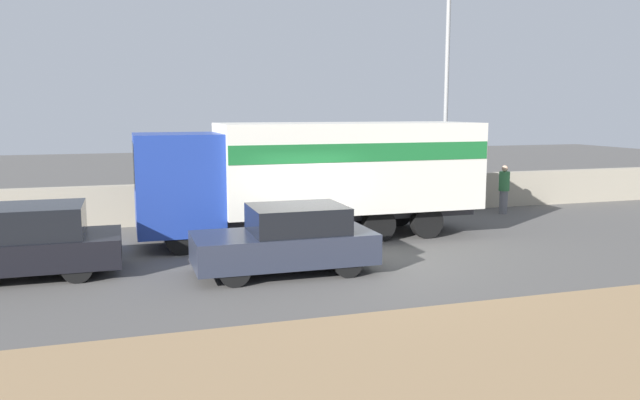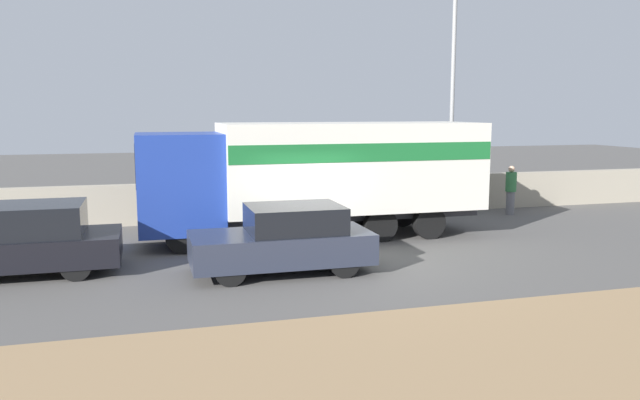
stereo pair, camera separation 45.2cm
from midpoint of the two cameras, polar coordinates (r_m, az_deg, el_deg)
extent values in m
plane|color=#514F4C|center=(14.12, 1.22, -5.92)|extent=(80.00, 80.00, 0.00)
cube|color=#937551|center=(8.15, 16.11, -17.00)|extent=(60.00, 6.67, 0.04)
cube|color=#A39984|center=(19.94, -4.00, 0.04)|extent=(60.00, 0.35, 1.24)
cylinder|color=gray|center=(21.37, 12.58, 8.26)|extent=(0.14, 0.14, 7.07)
cube|color=navy|center=(16.16, -11.91, 1.59)|extent=(2.11, 2.21, 2.47)
cube|color=black|center=(16.07, -15.65, 3.21)|extent=(0.06, 1.87, 1.09)
cube|color=#2D2D33|center=(17.20, 3.54, -1.15)|extent=(7.03, 1.42, 0.25)
cube|color=silver|center=(17.04, 3.58, 3.14)|extent=(7.03, 2.58, 2.33)
cube|color=#19662D|center=(17.01, 3.59, 4.62)|extent=(6.99, 2.60, 0.47)
cylinder|color=black|center=(15.42, -11.54, -3.20)|extent=(0.88, 0.28, 0.88)
cylinder|color=black|center=(17.25, -12.01, -2.00)|extent=(0.88, 0.28, 0.88)
cylinder|color=black|center=(17.13, 10.68, -2.03)|extent=(0.88, 0.28, 0.88)
cylinder|color=black|center=(18.80, 8.16, -1.07)|extent=(0.88, 0.28, 0.88)
cylinder|color=black|center=(16.56, 6.32, -2.29)|extent=(0.88, 0.28, 0.88)
cylinder|color=black|center=(18.28, 4.13, -1.27)|extent=(0.88, 0.28, 0.88)
cube|color=#282D3D|center=(13.32, -2.63, -4.33)|extent=(3.81, 1.72, 0.64)
cube|color=black|center=(13.27, -1.36, -1.71)|extent=(1.98, 1.58, 0.56)
cylinder|color=black|center=(12.46, -7.18, -6.42)|extent=(0.63, 0.20, 0.63)
cylinder|color=black|center=(13.88, -8.10, -4.91)|extent=(0.63, 0.20, 0.63)
cylinder|color=black|center=(13.00, 3.23, -5.74)|extent=(0.63, 0.20, 0.63)
cylinder|color=black|center=(14.37, 1.31, -4.38)|extent=(0.63, 0.20, 0.63)
cube|color=black|center=(14.53, -25.87, -4.20)|extent=(4.54, 1.86, 0.61)
cube|color=black|center=(14.35, -24.61, -1.67)|extent=(2.36, 1.71, 0.66)
cylinder|color=black|center=(13.60, -20.54, -5.68)|extent=(0.61, 0.20, 0.61)
cylinder|color=black|center=(15.18, -20.04, -4.24)|extent=(0.61, 0.20, 0.61)
cylinder|color=slate|center=(21.77, 17.57, -0.25)|extent=(0.27, 0.27, 0.77)
cylinder|color=#33723F|center=(21.68, 17.65, 1.60)|extent=(0.35, 0.35, 0.64)
sphere|color=tan|center=(21.64, 17.70, 2.72)|extent=(0.21, 0.21, 0.21)
camera|label=1|loc=(0.23, -89.14, 0.12)|focal=35.00mm
camera|label=2|loc=(0.23, 90.86, -0.12)|focal=35.00mm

